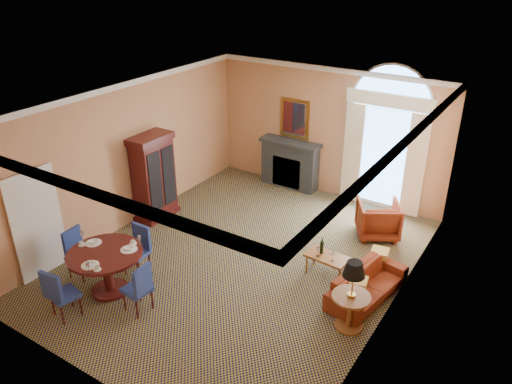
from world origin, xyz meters
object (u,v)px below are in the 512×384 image
Objects in this scene: sofa at (368,284)px; armchair at (378,219)px; armoire at (154,178)px; side_table at (352,288)px; coffee_table at (326,257)px; dining_table at (106,263)px.

armchair is at bearing 26.12° from sofa.
side_table is (5.32, -1.18, -0.17)m from armoire.
sofa is 2.24m from armchair.
side_table reaches higher than coffee_table.
dining_table is 1.58× the size of coffee_table.
side_table is at bearing -45.53° from coffee_table.
armchair reaches higher than coffee_table.
armchair is (-0.61, 2.15, 0.14)m from sofa.
side_table is (0.97, -1.16, 0.40)m from coffee_table.
armoire is at bearing -175.70° from coffee_table.
dining_table is at bearing -64.23° from armoire.
sofa is 2.09× the size of coffee_table.
armchair is (4.66, 1.91, -0.56)m from armoire.
sofa is 0.96m from coffee_table.
side_table is at bearing -166.67° from sofa.
armoire is at bearing 167.54° from side_table.
side_table is at bearing -12.46° from armoire.
armchair is (3.39, 4.53, -0.21)m from dining_table.
armchair is 1.95m from coffee_table.
dining_table is 4.31m from side_table.
dining_table is (1.27, -2.63, -0.35)m from armoire.
side_table is (0.66, -3.08, 0.39)m from armchair.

